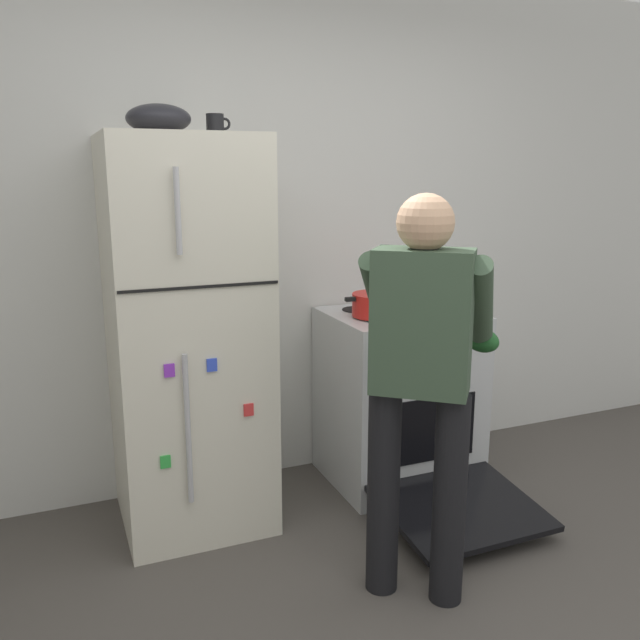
{
  "coord_description": "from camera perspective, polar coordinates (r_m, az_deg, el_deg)",
  "views": [
    {
      "loc": [
        -1.12,
        -1.43,
        1.67
      ],
      "look_at": [
        0.03,
        1.32,
        1.0
      ],
      "focal_mm": 37.01,
      "sensor_mm": 36.0,
      "label": 1
    }
  ],
  "objects": [
    {
      "name": "red_pot",
      "position": [
        3.4,
        5.08,
        1.33
      ],
      "size": [
        0.37,
        0.27,
        0.12
      ],
      "color": "red",
      "rests_on": "stove_range"
    },
    {
      "name": "coffee_mug",
      "position": [
        3.15,
        -9.01,
        16.35
      ],
      "size": [
        0.11,
        0.08,
        0.1
      ],
      "color": "black",
      "rests_on": "refrigerator"
    },
    {
      "name": "person_cook",
      "position": [
        2.54,
        8.81,
        -3.77
      ],
      "size": [
        0.69,
        0.73,
        1.6
      ],
      "color": "black",
      "rests_on": "ground"
    },
    {
      "name": "kitchen_wall_back",
      "position": [
        3.57,
        -4.38,
        7.51
      ],
      "size": [
        6.0,
        0.1,
        2.7
      ],
      "primitive_type": "cube",
      "color": "silver",
      "rests_on": "ground"
    },
    {
      "name": "mixing_bowl",
      "position": [
        3.05,
        -13.79,
        16.55
      ],
      "size": [
        0.28,
        0.28,
        0.12
      ],
      "primitive_type": "ellipsoid",
      "color": "black",
      "rests_on": "refrigerator"
    },
    {
      "name": "refrigerator",
      "position": [
        3.14,
        -11.42,
        -1.46
      ],
      "size": [
        0.68,
        0.72,
        1.83
      ],
      "color": "silver",
      "rests_on": "ground"
    },
    {
      "name": "stove_range",
      "position": [
        3.65,
        6.92,
        -6.79
      ],
      "size": [
        0.76,
        1.24,
        0.95
      ],
      "color": "silver",
      "rests_on": "ground"
    }
  ]
}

